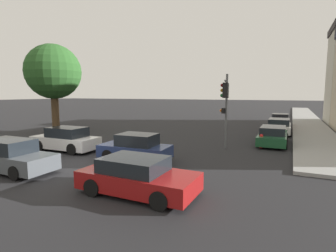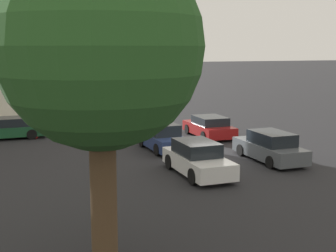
% 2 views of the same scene
% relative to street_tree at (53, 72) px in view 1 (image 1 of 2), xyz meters
% --- Properties ---
extents(ground_plane, '(300.00, 300.00, 0.00)m').
position_rel_street_tree_xyz_m(ground_plane, '(9.93, -8.03, -5.56)').
color(ground_plane, black).
extents(sidewalk_strip, '(3.40, 60.00, 0.17)m').
position_rel_street_tree_xyz_m(sidewalk_strip, '(22.04, 24.80, -5.47)').
color(sidewalk_strip, gray).
rests_on(sidewalk_strip, ground_plane).
extents(street_tree, '(5.02, 5.02, 8.12)m').
position_rel_street_tree_xyz_m(street_tree, '(0.00, 0.00, 0.00)').
color(street_tree, '#4C3823').
rests_on(street_tree, ground_plane).
extents(traffic_signal, '(0.80, 2.00, 4.82)m').
position_rel_street_tree_xyz_m(traffic_signal, '(16.38, -1.53, -2.13)').
color(traffic_signal, '#515456').
rests_on(traffic_signal, ground_plane).
extents(crossing_car_0, '(3.90, 1.96, 1.45)m').
position_rel_street_tree_xyz_m(crossing_car_0, '(12.65, -5.99, -4.88)').
color(crossing_car_0, navy).
rests_on(crossing_car_0, ground_plane).
extents(crossing_car_1, '(4.49, 1.88, 1.48)m').
position_rel_street_tree_xyz_m(crossing_car_1, '(8.44, -10.15, -4.87)').
color(crossing_car_1, '#4C5156').
rests_on(crossing_car_1, ground_plane).
extents(crossing_car_2, '(4.38, 1.91, 1.49)m').
position_rel_street_tree_xyz_m(crossing_car_2, '(7.33, -5.76, -4.85)').
color(crossing_car_2, silver).
rests_on(crossing_car_2, ground_plane).
extents(crossing_car_3, '(4.26, 2.05, 1.32)m').
position_rel_street_tree_xyz_m(crossing_car_3, '(15.25, -10.00, -4.93)').
color(crossing_car_3, maroon).
rests_on(crossing_car_3, ground_plane).
extents(parked_car_0, '(1.95, 4.80, 1.29)m').
position_rel_street_tree_xyz_m(parked_car_0, '(19.04, 2.04, -4.94)').
color(parked_car_0, '#194728').
rests_on(parked_car_0, ground_plane).
extents(parked_car_1, '(2.07, 4.75, 1.36)m').
position_rel_street_tree_xyz_m(parked_car_1, '(19.18, 7.72, -4.91)').
color(parked_car_1, silver).
rests_on(parked_car_1, ground_plane).
extents(parked_car_2, '(1.99, 3.91, 1.45)m').
position_rel_street_tree_xyz_m(parked_car_2, '(19.08, 12.84, -4.88)').
color(parked_car_2, maroon).
rests_on(parked_car_2, ground_plane).
extents(fire_hydrant, '(0.22, 0.22, 0.92)m').
position_rel_street_tree_xyz_m(fire_hydrant, '(18.42, 0.33, -5.07)').
color(fire_hydrant, red).
rests_on(fire_hydrant, ground_plane).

